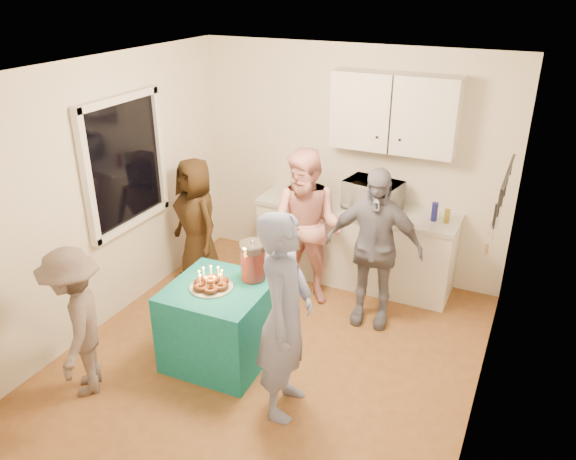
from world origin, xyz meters
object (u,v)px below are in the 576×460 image
at_px(microwave, 372,195).
at_px(man_birthday, 285,317).
at_px(punch_jar, 253,262).
at_px(woman_back_left, 197,222).
at_px(party_table, 220,323).
at_px(counter, 354,246).
at_px(woman_back_right, 373,248).
at_px(child_near_left, 77,323).
at_px(woman_back_center, 307,228).

height_order(microwave, man_birthday, man_birthday).
bearing_deg(punch_jar, woman_back_left, 143.33).
xyz_separation_m(microwave, party_table, (-0.78, -1.92, -0.69)).
distance_m(counter, woman_back_right, 0.92).
xyz_separation_m(woman_back_left, woman_back_right, (2.02, 0.05, 0.09)).
distance_m(microwave, child_near_left, 3.23).
bearing_deg(woman_back_right, woman_back_left, 174.78).
bearing_deg(counter, party_table, -107.61).
bearing_deg(party_table, man_birthday, -21.70).
distance_m(punch_jar, woman_back_center, 1.04).
xyz_separation_m(party_table, woman_back_right, (1.03, 1.20, 0.44)).
bearing_deg(woman_back_right, punch_jar, -137.44).
distance_m(counter, punch_jar, 1.78).
bearing_deg(microwave, child_near_left, -110.82).
bearing_deg(counter, microwave, 0.00).
bearing_deg(punch_jar, woman_back_center, 86.00).
bearing_deg(woman_back_center, microwave, 51.81).
xyz_separation_m(man_birthday, woman_back_left, (-1.80, 1.48, -0.14)).
distance_m(woman_back_left, woman_back_right, 2.03).
bearing_deg(microwave, counter, -170.65).
distance_m(party_table, woman_back_left, 1.56).
relative_size(punch_jar, child_near_left, 0.26).
relative_size(microwave, woman_back_center, 0.35).
relative_size(counter, punch_jar, 6.47).
bearing_deg(counter, woman_back_left, -154.36).
height_order(microwave, woman_back_right, woman_back_right).
relative_size(microwave, punch_jar, 1.72).
relative_size(microwave, child_near_left, 0.44).
bearing_deg(counter, woman_back_right, -59.63).
xyz_separation_m(punch_jar, man_birthday, (0.59, -0.58, -0.06)).
xyz_separation_m(counter, woman_back_center, (-0.32, -0.63, 0.41)).
distance_m(party_table, man_birthday, 1.00).
xyz_separation_m(woman_back_center, woman_back_right, (0.75, -0.09, -0.02)).
relative_size(punch_jar, woman_back_right, 0.21).
relative_size(party_table, woman_back_left, 0.58).
xyz_separation_m(microwave, woman_back_center, (-0.49, -0.63, -0.23)).
bearing_deg(man_birthday, woman_back_right, -17.37).
distance_m(counter, child_near_left, 3.13).
xyz_separation_m(party_table, child_near_left, (-0.83, -0.85, 0.28)).
xyz_separation_m(counter, child_near_left, (-1.44, -2.77, 0.23)).
bearing_deg(woman_back_center, party_table, -102.62).
bearing_deg(punch_jar, party_table, -130.05).
height_order(man_birthday, woman_back_right, man_birthday).
bearing_deg(child_near_left, party_table, 100.41).
height_order(counter, woman_back_left, woman_back_left).
bearing_deg(man_birthday, counter, -3.89).
bearing_deg(microwave, party_table, -102.80).
height_order(man_birthday, woman_back_center, man_birthday).
distance_m(woman_back_center, woman_back_right, 0.75).
bearing_deg(woman_back_right, man_birthday, -104.96).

